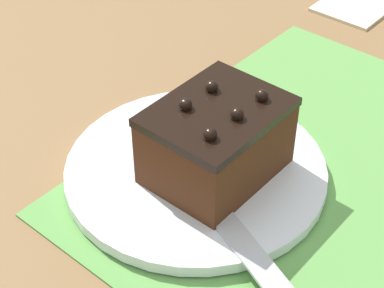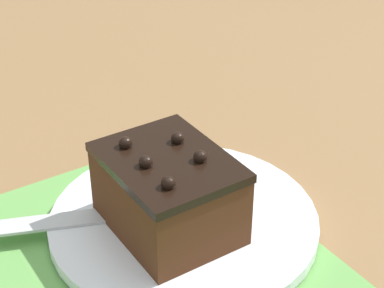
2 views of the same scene
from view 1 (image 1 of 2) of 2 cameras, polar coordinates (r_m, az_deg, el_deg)
ground_plane at (r=0.65m, az=10.33°, el=-2.18°), size 3.00×3.00×0.00m
placemat_woven at (r=0.65m, az=10.35°, el=-2.05°), size 0.46×0.34×0.00m
cake_plate at (r=0.62m, az=0.33°, el=-2.31°), size 0.25×0.25×0.01m
chocolate_cake at (r=0.59m, az=2.19°, el=0.33°), size 0.12×0.10×0.08m
serving_knife at (r=0.57m, az=2.04°, el=-5.42°), size 0.11×0.24×0.01m
folded_napkin at (r=0.95m, az=14.42°, el=11.98°), size 0.11×0.09×0.01m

